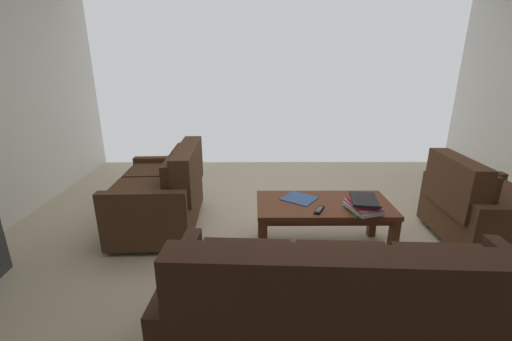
% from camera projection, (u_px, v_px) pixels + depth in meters
% --- Properties ---
extents(ground_plane, '(5.96, 5.75, 0.01)m').
position_uv_depth(ground_plane, '(294.00, 254.00, 3.01)').
color(ground_plane, beige).
extents(sofa_main, '(2.11, 0.98, 0.88)m').
position_uv_depth(sofa_main, '(355.00, 309.00, 1.81)').
color(sofa_main, black).
rests_on(sofa_main, ground).
extents(loveseat_near, '(0.84, 1.22, 0.86)m').
position_uv_depth(loveseat_near, '(164.00, 193.00, 3.39)').
color(loveseat_near, black).
rests_on(loveseat_near, ground).
extents(coffee_table, '(1.18, 0.59, 0.47)m').
position_uv_depth(coffee_table, '(323.00, 210.00, 2.95)').
color(coffee_table, brown).
rests_on(coffee_table, ground).
extents(armchair_side, '(0.86, 0.98, 0.84)m').
position_uv_depth(armchair_side, '(481.00, 209.00, 3.07)').
color(armchair_side, black).
rests_on(armchair_side, ground).
extents(book_stack, '(0.29, 0.35, 0.12)m').
position_uv_depth(book_stack, '(363.00, 205.00, 2.74)').
color(book_stack, '#337F51').
rests_on(book_stack, coffee_table).
extents(tv_remote, '(0.11, 0.16, 0.02)m').
position_uv_depth(tv_remote, '(319.00, 210.00, 2.76)').
color(tv_remote, black).
rests_on(tv_remote, coffee_table).
extents(loose_magazine, '(0.37, 0.36, 0.01)m').
position_uv_depth(loose_magazine, '(299.00, 198.00, 3.02)').
color(loose_magazine, '#385693').
rests_on(loose_magazine, coffee_table).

